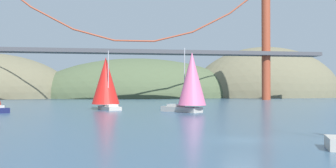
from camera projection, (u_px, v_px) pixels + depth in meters
The scene contains 6 objects.
ground_plane at pixel (240, 140), 27.78m from camera, with size 360.00×360.00×0.00m, color #385670.
headland_center at pixel (139, 98), 161.80m from camera, with size 85.09×44.00×31.81m, color #4C5B3D.
headland_right at pixel (267, 97), 170.71m from camera, with size 65.66×44.00×43.11m, color #6B664C.
suspension_bridge at pixel (134, 47), 121.72m from camera, with size 121.31×6.00×37.31m.
sailboat_pink_spinnaker at pixel (191, 81), 60.42m from camera, with size 7.13×8.41×9.94m.
sailboat_red_spinnaker at pixel (106, 82), 70.12m from camera, with size 6.04×8.81×10.22m.
Camera 1 is at (-9.51, -26.64, 3.60)m, focal length 42.51 mm.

